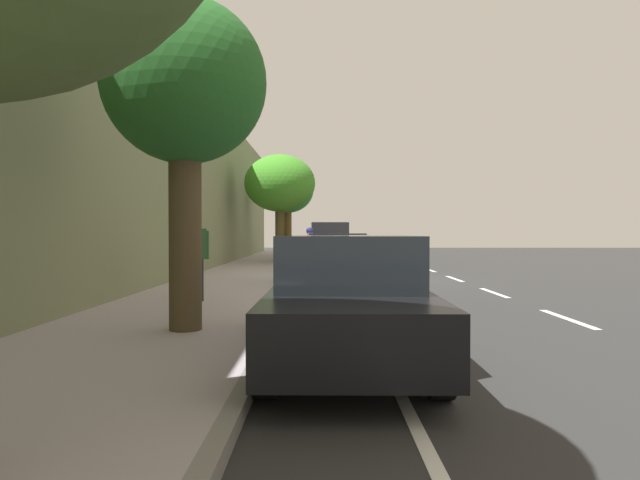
% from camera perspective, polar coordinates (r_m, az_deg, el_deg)
% --- Properties ---
extents(ground, '(72.02, 72.02, 0.00)m').
position_cam_1_polar(ground, '(17.99, 5.24, -4.13)').
color(ground, '#2B2B2B').
extents(sidewalk, '(3.46, 45.01, 0.16)m').
position_cam_1_polar(sidewalk, '(18.09, -7.84, -3.86)').
color(sidewalk, '#AB9FA7').
rests_on(sidewalk, ground).
extents(curb_edge, '(0.16, 45.01, 0.16)m').
position_cam_1_polar(curb_edge, '(17.93, -2.10, -3.89)').
color(curb_edge, gray).
rests_on(curb_edge, ground).
extents(lane_stripe_centre, '(0.14, 44.20, 0.01)m').
position_cam_1_polar(lane_stripe_centre, '(18.85, 13.75, -3.91)').
color(lane_stripe_centre, white).
rests_on(lane_stripe_centre, ground).
extents(lane_stripe_bike_edge, '(0.12, 45.01, 0.01)m').
position_cam_1_polar(lane_stripe_bike_edge, '(17.94, 2.61, -4.13)').
color(lane_stripe_bike_edge, white).
rests_on(lane_stripe_bike_edge, ground).
extents(building_facade, '(0.50, 45.01, 6.74)m').
position_cam_1_polar(building_facade, '(18.50, -13.98, 6.43)').
color(building_facade, '#78825B').
rests_on(building_facade, ground).
extents(parked_pickup_white_nearest, '(2.15, 5.36, 1.95)m').
position_cam_1_polar(parked_pickup_white_nearest, '(34.09, 0.97, -0.26)').
color(parked_pickup_white_nearest, white).
rests_on(parked_pickup_white_nearest, ground).
extents(parked_suv_red_second, '(2.09, 4.76, 1.99)m').
position_cam_1_polar(parked_suv_red_second, '(25.99, 0.91, -0.33)').
color(parked_suv_red_second, maroon).
rests_on(parked_suv_red_second, ground).
extents(parked_sedan_green_mid, '(1.84, 4.40, 1.52)m').
position_cam_1_polar(parked_sedan_green_mid, '(15.70, 1.73, -2.11)').
color(parked_sedan_green_mid, '#1E512D').
rests_on(parked_sedan_green_mid, ground).
extents(parked_sedan_black_far, '(1.87, 4.42, 1.52)m').
position_cam_1_polar(parked_sedan_black_far, '(6.55, 2.84, -6.27)').
color(parked_sedan_black_far, black).
rests_on(parked_sedan_black_far, ground).
extents(bicycle_at_curb, '(1.71, 0.57, 0.77)m').
position_cam_1_polar(bicycle_at_curb, '(19.77, -0.53, -2.57)').
color(bicycle_at_curb, black).
rests_on(bicycle_at_curb, ground).
extents(cyclist_with_backpack, '(0.51, 0.57, 1.72)m').
position_cam_1_polar(cyclist_with_backpack, '(20.18, -1.15, -0.60)').
color(cyclist_with_backpack, '#C6B284').
rests_on(cyclist_with_backpack, ground).
extents(street_tree_near_cyclist, '(2.94, 2.94, 5.08)m').
position_cam_1_polar(street_tree_near_cyclist, '(31.55, -3.37, 5.07)').
color(street_tree_near_cyclist, brown).
rests_on(street_tree_near_cyclist, sidewalk).
extents(street_tree_mid_block, '(3.29, 3.29, 4.99)m').
position_cam_1_polar(street_tree_mid_block, '(25.77, -4.18, 5.79)').
color(street_tree_mid_block, brown).
rests_on(street_tree_mid_block, sidewalk).
extents(street_tree_far_end, '(2.33, 2.33, 4.72)m').
position_cam_1_polar(street_tree_far_end, '(8.36, -13.83, 14.99)').
color(street_tree_far_end, '#4C3F27').
rests_on(street_tree_far_end, sidewalk).
extents(pedestrian_on_phone, '(0.47, 0.46, 1.71)m').
position_cam_1_polar(pedestrian_on_phone, '(11.37, -12.77, -1.35)').
color(pedestrian_on_phone, black).
rests_on(pedestrian_on_phone, sidewalk).
extents(fire_hydrant, '(0.22, 0.22, 0.84)m').
position_cam_1_polar(fire_hydrant, '(19.15, -3.24, -2.08)').
color(fire_hydrant, red).
rests_on(fire_hydrant, sidewalk).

